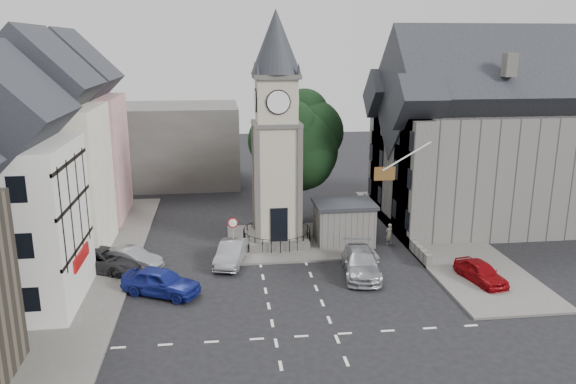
{
  "coord_description": "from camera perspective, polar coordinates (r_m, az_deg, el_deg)",
  "views": [
    {
      "loc": [
        -3.92,
        -30.19,
        13.96
      ],
      "look_at": [
        0.44,
        5.0,
        4.61
      ],
      "focal_mm": 35.0,
      "sensor_mm": 36.0,
      "label": 1
    }
  ],
  "objects": [
    {
      "name": "ground",
      "position": [
        33.49,
        0.31,
        -9.87
      ],
      "size": [
        120.0,
        120.0,
        0.0
      ],
      "primitive_type": "plane",
      "color": "black",
      "rests_on": "ground"
    },
    {
      "name": "pavement_west",
      "position": [
        39.7,
        -19.19,
        -6.58
      ],
      "size": [
        6.0,
        30.0,
        0.14
      ],
      "primitive_type": "cube",
      "color": "#595651",
      "rests_on": "ground"
    },
    {
      "name": "pavement_east",
      "position": [
        43.64,
        14.78,
        -4.3
      ],
      "size": [
        6.0,
        26.0,
        0.14
      ],
      "primitive_type": "cube",
      "color": "#595651",
      "rests_on": "ground"
    },
    {
      "name": "central_island",
      "position": [
        40.99,
        0.96,
        -5.03
      ],
      "size": [
        10.0,
        8.0,
        0.16
      ],
      "primitive_type": "cube",
      "color": "#595651",
      "rests_on": "ground"
    },
    {
      "name": "road_markings",
      "position": [
        28.63,
        1.76,
        -14.41
      ],
      "size": [
        20.0,
        8.0,
        0.01
      ],
      "primitive_type": "cube",
      "color": "silver",
      "rests_on": "ground"
    },
    {
      "name": "clock_tower",
      "position": [
        38.83,
        -1.19,
        6.11
      ],
      "size": [
        4.86,
        4.86,
        16.25
      ],
      "color": "#4C4944",
      "rests_on": "ground"
    },
    {
      "name": "stone_shelter",
      "position": [
        40.63,
        5.69,
        -3.1
      ],
      "size": [
        4.3,
        3.3,
        3.08
      ],
      "color": "#65635D",
      "rests_on": "ground"
    },
    {
      "name": "town_tree",
      "position": [
        44.15,
        0.74,
        5.66
      ],
      "size": [
        7.2,
        7.2,
        10.8
      ],
      "color": "black",
      "rests_on": "ground"
    },
    {
      "name": "warning_sign_post",
      "position": [
        37.58,
        -5.61,
        -3.82
      ],
      "size": [
        0.7,
        0.19,
        2.85
      ],
      "color": "black",
      "rests_on": "ground"
    },
    {
      "name": "terrace_pink",
      "position": [
        48.19,
        -20.95,
        4.98
      ],
      "size": [
        8.1,
        7.6,
        12.8
      ],
      "color": "#BB8088",
      "rests_on": "ground"
    },
    {
      "name": "terrace_cream",
      "position": [
        40.59,
        -23.54,
        3.05
      ],
      "size": [
        8.1,
        7.6,
        12.8
      ],
      "color": "beige",
      "rests_on": "ground"
    },
    {
      "name": "terrace_tudor",
      "position": [
        33.26,
        -27.2,
        -0.42
      ],
      "size": [
        8.1,
        7.6,
        12.0
      ],
      "color": "silver",
      "rests_on": "ground"
    },
    {
      "name": "backdrop_west",
      "position": [
        59.59,
        -14.8,
        4.65
      ],
      "size": [
        20.0,
        10.0,
        8.0
      ],
      "primitive_type": "cube",
      "color": "#4C4944",
      "rests_on": "ground"
    },
    {
      "name": "east_building",
      "position": [
        46.22,
        18.08,
        4.45
      ],
      "size": [
        14.4,
        11.4,
        12.6
      ],
      "color": "#65635D",
      "rests_on": "ground"
    },
    {
      "name": "east_boundary_wall",
      "position": [
        44.38,
        10.51,
        -3.21
      ],
      "size": [
        0.4,
        16.0,
        0.9
      ],
      "primitive_type": "cube",
      "color": "#65635D",
      "rests_on": "ground"
    },
    {
      "name": "flagpole",
      "position": [
        36.87,
        11.96,
        3.56
      ],
      "size": [
        3.68,
        0.1,
        2.74
      ],
      "color": "white",
      "rests_on": "ground"
    },
    {
      "name": "car_west_blue",
      "position": [
        33.36,
        -12.79,
        -8.88
      ],
      "size": [
        4.98,
        3.77,
        1.58
      ],
      "primitive_type": "imported",
      "rotation": [
        0.0,
        0.0,
        1.1
      ],
      "color": "navy",
      "rests_on": "ground"
    },
    {
      "name": "car_west_silver",
      "position": [
        37.62,
        -15.59,
        -6.51
      ],
      "size": [
        4.22,
        3.15,
        1.33
      ],
      "primitive_type": "imported",
      "rotation": [
        0.0,
        0.0,
        1.08
      ],
      "color": "gray",
      "rests_on": "ground"
    },
    {
      "name": "car_west_grey",
      "position": [
        37.71,
        -18.15,
        -6.55
      ],
      "size": [
        5.77,
        4.37,
        1.46
      ],
      "primitive_type": "imported",
      "rotation": [
        0.0,
        0.0,
        1.14
      ],
      "color": "#28272A",
      "rests_on": "ground"
    },
    {
      "name": "car_island_silver",
      "position": [
        37.13,
        -5.78,
        -6.19
      ],
      "size": [
        2.55,
        4.67,
        1.46
      ],
      "primitive_type": "imported",
      "rotation": [
        0.0,
        0.0,
        -0.24
      ],
      "color": "gray",
      "rests_on": "ground"
    },
    {
      "name": "car_island_east",
      "position": [
        35.55,
        7.42,
        -7.15
      ],
      "size": [
        2.88,
        5.54,
        1.54
      ],
      "primitive_type": "imported",
      "rotation": [
        0.0,
        0.0,
        -0.14
      ],
      "color": "#9DA0A5",
      "rests_on": "ground"
    },
    {
      "name": "car_east_red",
      "position": [
        36.08,
        19.0,
        -7.71
      ],
      "size": [
        2.31,
        4.14,
        1.33
      ],
      "primitive_type": "imported",
      "rotation": [
        0.0,
        0.0,
        0.2
      ],
      "color": "maroon",
      "rests_on": "ground"
    },
    {
      "name": "pedestrian",
      "position": [
        41.06,
        10.24,
        -4.21
      ],
      "size": [
        0.65,
        0.53,
        1.55
      ],
      "primitive_type": "imported",
      "rotation": [
        0.0,
        0.0,
        3.45
      ],
      "color": "#A49F88",
      "rests_on": "ground"
    }
  ]
}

